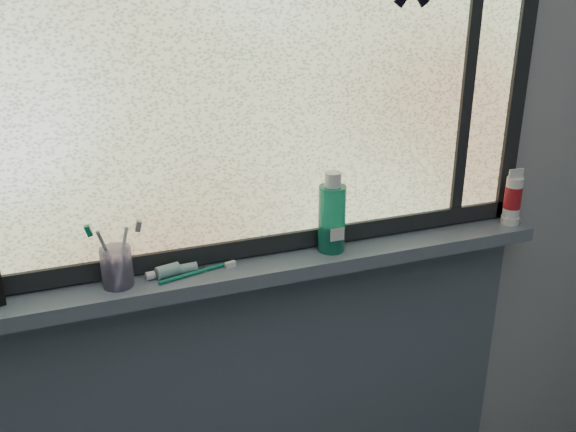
# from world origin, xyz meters

# --- Properties ---
(wall_back) EXTENTS (3.00, 0.01, 2.50)m
(wall_back) POSITION_xyz_m (0.00, 1.30, 1.25)
(wall_back) COLOR #9EA3A8
(wall_back) RESTS_ON ground
(windowsill) EXTENTS (1.62, 0.14, 0.04)m
(windowsill) POSITION_xyz_m (0.00, 1.23, 1.00)
(windowsill) COLOR slate
(windowsill) RESTS_ON wall_back
(sill_apron) EXTENTS (1.62, 0.02, 0.98)m
(sill_apron) POSITION_xyz_m (0.00, 1.29, 0.49)
(sill_apron) COLOR slate
(sill_apron) RESTS_ON floor
(window_pane) EXTENTS (1.50, 0.01, 1.00)m
(window_pane) POSITION_xyz_m (0.00, 1.28, 1.53)
(window_pane) COLOR silver
(window_pane) RESTS_ON wall_back
(frame_bottom) EXTENTS (1.60, 0.03, 0.05)m
(frame_bottom) POSITION_xyz_m (0.00, 1.28, 1.05)
(frame_bottom) COLOR black
(frame_bottom) RESTS_ON windowsill
(frame_right) EXTENTS (0.05, 0.03, 1.10)m
(frame_right) POSITION_xyz_m (0.78, 1.28, 1.53)
(frame_right) COLOR black
(frame_right) RESTS_ON wall_back
(frame_mullion) EXTENTS (0.03, 0.03, 1.00)m
(frame_mullion) POSITION_xyz_m (0.60, 1.28, 1.53)
(frame_mullion) COLOR black
(frame_mullion) RESTS_ON wall_back
(toothpaste_tube) EXTENTS (0.19, 0.07, 0.03)m
(toothpaste_tube) POSITION_xyz_m (-0.26, 1.23, 1.04)
(toothpaste_tube) COLOR silver
(toothpaste_tube) RESTS_ON windowsill
(toothbrush_cup) EXTENTS (0.08, 0.08, 0.10)m
(toothbrush_cup) POSITION_xyz_m (-0.40, 1.23, 1.07)
(toothbrush_cup) COLOR #B2A4D9
(toothbrush_cup) RESTS_ON windowsill
(toothbrush_lying) EXTENTS (0.23, 0.07, 0.02)m
(toothbrush_lying) POSITION_xyz_m (-0.22, 1.22, 1.03)
(toothbrush_lying) COLOR #0C7456
(toothbrush_lying) RESTS_ON windowsill
(mouthwash_bottle) EXTENTS (0.08, 0.08, 0.19)m
(mouthwash_bottle) POSITION_xyz_m (0.18, 1.24, 1.13)
(mouthwash_bottle) COLOR #1B8D72
(mouthwash_bottle) RESTS_ON windowsill
(cream_tube) EXTENTS (0.06, 0.06, 0.12)m
(cream_tube) POSITION_xyz_m (0.77, 1.22, 1.11)
(cream_tube) COLOR silver
(cream_tube) RESTS_ON windowsill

